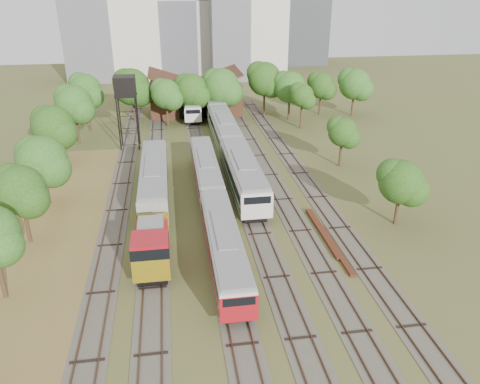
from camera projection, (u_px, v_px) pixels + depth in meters
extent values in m
plane|color=#475123|center=(260.00, 304.00, 35.08)|extent=(240.00, 240.00, 0.00)
cube|color=brown|center=(35.00, 266.00, 39.78)|extent=(14.00, 60.00, 0.04)
cube|color=#4C473D|center=(122.00, 184.00, 55.93)|extent=(2.60, 80.00, 0.06)
cube|color=#472D1E|center=(116.00, 183.00, 55.79)|extent=(0.08, 80.00, 0.14)
cube|color=#472D1E|center=(128.00, 183.00, 55.99)|extent=(0.08, 80.00, 0.14)
cube|color=#4C473D|center=(156.00, 182.00, 56.48)|extent=(2.60, 80.00, 0.06)
cube|color=#472D1E|center=(150.00, 181.00, 56.35)|extent=(0.08, 80.00, 0.14)
cube|color=#472D1E|center=(162.00, 181.00, 56.55)|extent=(0.08, 80.00, 0.14)
cube|color=#4C473D|center=(205.00, 179.00, 57.32)|extent=(2.60, 80.00, 0.06)
cube|color=#472D1E|center=(199.00, 178.00, 57.18)|extent=(0.08, 80.00, 0.14)
cube|color=#472D1E|center=(211.00, 178.00, 57.38)|extent=(0.08, 80.00, 0.14)
cube|color=#4C473D|center=(238.00, 177.00, 57.87)|extent=(2.60, 80.00, 0.06)
cube|color=#472D1E|center=(232.00, 177.00, 57.73)|extent=(0.08, 80.00, 0.14)
cube|color=#472D1E|center=(243.00, 176.00, 57.93)|extent=(0.08, 80.00, 0.14)
cube|color=#4C473D|center=(269.00, 175.00, 58.43)|extent=(2.60, 80.00, 0.06)
cube|color=#472D1E|center=(263.00, 175.00, 58.29)|extent=(0.08, 80.00, 0.14)
cube|color=#472D1E|center=(275.00, 174.00, 58.49)|extent=(0.08, 80.00, 0.14)
cube|color=#4C473D|center=(300.00, 173.00, 58.98)|extent=(2.60, 80.00, 0.06)
cube|color=#472D1E|center=(295.00, 173.00, 58.84)|extent=(0.08, 80.00, 0.14)
cube|color=#472D1E|center=(306.00, 172.00, 59.04)|extent=(0.08, 80.00, 0.14)
cube|color=black|center=(224.00, 260.00, 39.98)|extent=(2.00, 15.64, 0.73)
cube|color=beige|center=(224.00, 245.00, 39.37)|extent=(2.64, 17.00, 2.27)
cube|color=black|center=(224.00, 242.00, 39.26)|extent=(2.70, 15.64, 0.77)
cube|color=slate|center=(224.00, 231.00, 38.83)|extent=(2.43, 16.66, 0.33)
cube|color=maroon|center=(224.00, 251.00, 39.63)|extent=(2.70, 16.66, 0.41)
cube|color=maroon|center=(239.00, 309.00, 31.80)|extent=(2.68, 0.25, 2.05)
cube|color=black|center=(206.00, 181.00, 55.76)|extent=(2.00, 15.64, 0.73)
cube|color=beige|center=(206.00, 169.00, 55.14)|extent=(2.64, 17.00, 2.27)
cube|color=black|center=(206.00, 167.00, 55.03)|extent=(2.70, 15.64, 0.77)
cube|color=slate|center=(206.00, 159.00, 54.61)|extent=(2.43, 16.66, 0.33)
cube|color=maroon|center=(206.00, 174.00, 55.40)|extent=(2.70, 16.66, 0.41)
cube|color=black|center=(243.00, 188.00, 53.65)|extent=(2.38, 15.64, 0.87)
cube|color=beige|center=(243.00, 174.00, 52.92)|extent=(3.14, 17.00, 2.71)
cube|color=black|center=(243.00, 171.00, 52.78)|extent=(3.20, 15.64, 0.92)
cube|color=slate|center=(243.00, 161.00, 52.28)|extent=(2.89, 16.66, 0.39)
cube|color=#165B21|center=(243.00, 180.00, 53.23)|extent=(3.20, 16.66, 0.49)
cube|color=beige|center=(257.00, 207.00, 45.36)|extent=(3.18, 0.25, 2.44)
cube|color=black|center=(225.00, 141.00, 69.42)|extent=(2.38, 15.64, 0.87)
cube|color=beige|center=(224.00, 130.00, 68.69)|extent=(3.14, 17.00, 2.71)
cube|color=black|center=(224.00, 128.00, 68.56)|extent=(3.20, 15.64, 0.92)
cube|color=slate|center=(224.00, 120.00, 68.05)|extent=(2.89, 16.66, 0.39)
cube|color=#165B21|center=(225.00, 135.00, 69.00)|extent=(3.20, 16.66, 0.49)
cube|color=black|center=(213.00, 112.00, 85.19)|extent=(2.38, 15.64, 0.87)
cube|color=beige|center=(213.00, 102.00, 84.46)|extent=(3.14, 17.00, 2.71)
cube|color=black|center=(213.00, 100.00, 84.33)|extent=(3.20, 15.64, 0.92)
cube|color=slate|center=(212.00, 94.00, 83.82)|extent=(2.89, 16.66, 0.39)
cube|color=#165B21|center=(213.00, 106.00, 84.77)|extent=(3.20, 16.66, 0.49)
cube|color=black|center=(191.00, 112.00, 85.11)|extent=(2.10, 14.72, 0.76)
cube|color=beige|center=(190.00, 104.00, 84.46)|extent=(2.77, 16.00, 2.39)
cube|color=black|center=(190.00, 102.00, 84.35)|extent=(2.83, 14.72, 0.81)
cube|color=slate|center=(190.00, 96.00, 83.90)|extent=(2.55, 15.68, 0.34)
cube|color=#165B21|center=(191.00, 107.00, 84.74)|extent=(2.83, 15.68, 0.43)
cube|color=beige|center=(193.00, 116.00, 77.35)|extent=(2.81, 0.25, 2.15)
cube|color=black|center=(153.00, 257.00, 40.12)|extent=(2.38, 7.20, 0.97)
cube|color=maroon|center=(152.00, 240.00, 40.30)|extent=(2.70, 4.40, 1.62)
cube|color=maroon|center=(151.00, 254.00, 36.97)|extent=(2.92, 2.81, 2.92)
cube|color=black|center=(150.00, 246.00, 36.69)|extent=(2.97, 2.86, 0.97)
cube|color=gold|center=(151.00, 271.00, 36.05)|extent=(2.92, 0.20, 1.94)
cube|color=gold|center=(153.00, 223.00, 43.17)|extent=(2.92, 0.20, 1.94)
cube|color=slate|center=(150.00, 226.00, 38.85)|extent=(2.16, 3.60, 0.22)
cube|color=black|center=(155.00, 192.00, 52.77)|extent=(2.23, 16.56, 0.81)
cube|color=gray|center=(154.00, 178.00, 52.08)|extent=(2.94, 18.00, 2.53)
cube|color=black|center=(154.00, 176.00, 51.96)|extent=(3.00, 16.56, 0.86)
cube|color=slate|center=(153.00, 166.00, 51.49)|extent=(2.70, 17.64, 0.36)
cylinder|color=black|center=(119.00, 125.00, 65.47)|extent=(0.19, 0.19, 7.54)
cylinder|color=black|center=(137.00, 124.00, 65.83)|extent=(0.19, 0.19, 7.54)
cylinder|color=black|center=(120.00, 120.00, 67.77)|extent=(0.19, 0.19, 7.54)
cylinder|color=black|center=(138.00, 119.00, 68.12)|extent=(0.19, 0.19, 7.54)
cube|color=black|center=(126.00, 95.00, 65.21)|extent=(2.97, 2.97, 0.20)
cube|color=black|center=(125.00, 85.00, 64.65)|extent=(2.83, 2.83, 2.54)
cube|color=#532817|center=(323.00, 232.00, 44.78)|extent=(0.64, 9.64, 0.32)
cube|color=#532817|center=(336.00, 249.00, 41.98)|extent=(0.53, 8.48, 0.28)
cube|color=#392115|center=(195.00, 97.00, 86.08)|extent=(16.00, 11.00, 5.50)
cube|color=#392115|center=(172.00, 79.00, 84.15)|extent=(8.45, 11.55, 2.96)
cube|color=#392115|center=(216.00, 78.00, 85.26)|extent=(8.45, 11.55, 2.96)
cube|color=black|center=(197.00, 107.00, 81.39)|extent=(6.40, 0.15, 4.12)
cylinder|color=#382616|center=(0.00, 273.00, 34.95)|extent=(0.36, 0.36, 4.40)
cylinder|color=#382616|center=(27.00, 222.00, 42.67)|extent=(0.36, 0.36, 4.13)
sphere|color=#134612|center=(20.00, 190.00, 41.35)|extent=(4.49, 4.49, 4.49)
cylinder|color=#382616|center=(47.00, 187.00, 50.19)|extent=(0.36, 0.36, 3.89)
sphere|color=#134612|center=(42.00, 161.00, 48.95)|extent=(5.28, 5.28, 5.28)
cylinder|color=#382616|center=(57.00, 150.00, 61.20)|extent=(0.36, 0.36, 4.04)
sphere|color=#134612|center=(53.00, 127.00, 59.92)|extent=(5.40, 5.40, 5.40)
cylinder|color=#382616|center=(77.00, 128.00, 69.03)|extent=(0.36, 0.36, 4.72)
sphere|color=#134612|center=(74.00, 104.00, 67.53)|extent=(5.30, 5.30, 5.30)
cylinder|color=#382616|center=(89.00, 115.00, 75.18)|extent=(0.36, 0.36, 5.15)
sphere|color=#134612|center=(86.00, 90.00, 73.55)|extent=(4.96, 4.96, 4.96)
cylinder|color=#382616|center=(134.00, 108.00, 80.14)|extent=(0.36, 0.36, 4.64)
sphere|color=#134612|center=(132.00, 87.00, 78.67)|extent=(6.18, 6.18, 6.18)
cylinder|color=#382616|center=(167.00, 113.00, 77.68)|extent=(0.36, 0.36, 4.20)
sphere|color=#134612|center=(166.00, 94.00, 76.34)|extent=(4.85, 4.85, 4.85)
cylinder|color=#382616|center=(192.00, 110.00, 79.51)|extent=(0.36, 0.36, 4.33)
sphere|color=#134612|center=(192.00, 90.00, 78.14)|extent=(5.55, 5.55, 5.55)
cylinder|color=#382616|center=(222.00, 108.00, 80.27)|extent=(0.36, 0.36, 4.65)
sphere|color=#134612|center=(222.00, 87.00, 78.80)|extent=(6.13, 6.13, 6.13)
cylinder|color=#382616|center=(264.00, 102.00, 83.23)|extent=(0.36, 0.36, 5.18)
sphere|color=#134612|center=(265.00, 79.00, 81.59)|extent=(5.85, 5.85, 5.85)
cylinder|color=#382616|center=(289.00, 107.00, 81.20)|extent=(0.36, 0.36, 4.46)
sphere|color=#134612|center=(290.00, 87.00, 79.79)|extent=(5.37, 5.37, 5.37)
cylinder|color=#382616|center=(320.00, 103.00, 84.55)|extent=(0.36, 0.36, 4.11)
sphere|color=#134612|center=(321.00, 85.00, 83.24)|extent=(4.63, 4.63, 4.63)
cylinder|color=#382616|center=(353.00, 103.00, 83.70)|extent=(0.36, 0.36, 4.45)
sphere|color=#134612|center=(355.00, 84.00, 82.29)|extent=(5.46, 5.46, 5.46)
cylinder|color=#382616|center=(397.00, 208.00, 46.00)|extent=(0.36, 0.36, 3.56)
sphere|color=#134612|center=(401.00, 182.00, 44.87)|extent=(4.33, 4.33, 4.33)
cylinder|color=#382616|center=(341.00, 153.00, 60.64)|extent=(0.36, 0.36, 3.64)
sphere|color=#134612|center=(343.00, 132.00, 59.48)|extent=(3.72, 3.72, 3.72)
cylinder|color=#382616|center=(301.00, 116.00, 76.34)|extent=(0.36, 0.36, 4.26)
sphere|color=#134612|center=(302.00, 96.00, 74.99)|extent=(3.70, 3.70, 3.70)
cube|color=#ADA89D|center=(194.00, 0.00, 118.08)|extent=(20.00, 18.00, 36.00)
cube|color=#3C3F43|center=(304.00, 13.00, 133.18)|extent=(12.00, 12.00, 28.00)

